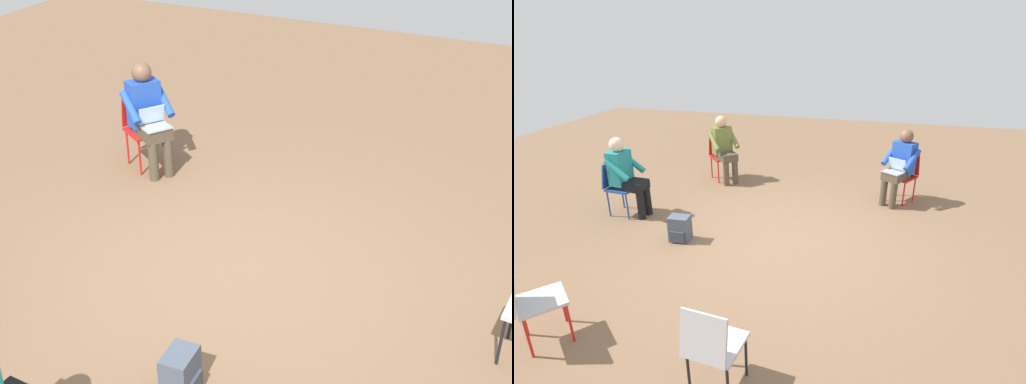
# 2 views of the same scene
# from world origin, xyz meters

# --- Properties ---
(ground_plane) EXTENTS (16.55, 16.55, 0.00)m
(ground_plane) POSITION_xyz_m (0.00, 0.00, 0.00)
(ground_plane) COLOR brown
(chair_southeast) EXTENTS (0.58, 0.56, 0.85)m
(chair_southeast) POSITION_xyz_m (1.98, -1.63, 0.50)
(chair_southeast) COLOR red
(chair_southeast) RESTS_ON ground
(person_with_laptop) EXTENTS (0.64, 0.63, 1.24)m
(person_with_laptop) POSITION_xyz_m (1.84, -1.54, 0.69)
(person_with_laptop) COLOR #4C4233
(person_with_laptop) RESTS_ON ground
(backpack_near_laptop_user) EXTENTS (0.26, 0.29, 0.36)m
(backpack_near_laptop_user) POSITION_xyz_m (-0.30, 1.37, 0.16)
(backpack_near_laptop_user) COLOR #475160
(backpack_near_laptop_user) RESTS_ON ground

